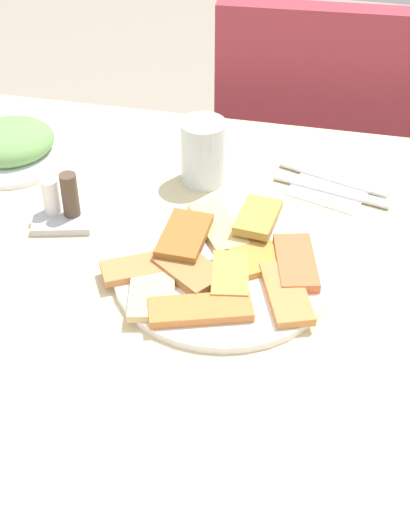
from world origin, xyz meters
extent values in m
cube|color=beige|center=(0.00, 0.00, 0.72)|extent=(1.06, 0.88, 0.02)
cylinder|color=#4D484A|center=(-0.47, 0.38, 0.35)|extent=(0.04, 0.04, 0.71)
cube|color=#99303D|center=(0.11, 0.77, 0.42)|extent=(0.44, 0.44, 0.06)
cube|color=#99303D|center=(0.12, 0.58, 0.68)|extent=(0.40, 0.07, 0.46)
cylinder|color=#946B47|center=(0.29, 0.97, 0.19)|extent=(0.03, 0.03, 0.39)
cylinder|color=#946B47|center=(-0.09, 0.94, 0.19)|extent=(0.03, 0.03, 0.39)
cylinder|color=#946B47|center=(0.31, 0.59, 0.19)|extent=(0.03, 0.03, 0.39)
cylinder|color=#946B47|center=(-0.07, 0.57, 0.19)|extent=(0.03, 0.03, 0.39)
cylinder|color=white|center=(0.04, 0.00, 0.74)|extent=(0.32, 0.32, 0.01)
cube|color=#C38B44|center=(0.06, -0.02, 0.75)|extent=(0.07, 0.10, 0.02)
cube|color=#C28939|center=(0.08, 0.04, 0.75)|extent=(0.11, 0.12, 0.01)
cube|color=#E9C97B|center=(0.02, 0.09, 0.75)|extent=(0.11, 0.13, 0.01)
cube|color=#CA8144|center=(0.14, -0.04, 0.75)|extent=(0.09, 0.13, 0.01)
cube|color=#DFBE86|center=(-0.04, -0.08, 0.75)|extent=(0.08, 0.11, 0.01)
cube|color=#976028|center=(-0.02, 0.04, 0.76)|extent=(0.07, 0.11, 0.01)
cube|color=#CE673C|center=(0.14, 0.02, 0.75)|extent=(0.08, 0.13, 0.01)
cube|color=#CB7E47|center=(-0.06, -0.03, 0.75)|extent=(0.13, 0.10, 0.01)
cube|color=#AE7842|center=(0.00, -0.02, 0.75)|extent=(0.11, 0.11, 0.02)
cube|color=#C7773A|center=(0.03, -0.10, 0.75)|extent=(0.15, 0.09, 0.01)
cube|color=#AE9341|center=(0.08, 0.10, 0.76)|extent=(0.07, 0.10, 0.01)
cylinder|color=white|center=(-0.38, 0.24, 0.74)|extent=(0.22, 0.22, 0.01)
ellipsoid|color=#6C9F55|center=(-0.38, 0.24, 0.76)|extent=(0.21, 0.21, 0.06)
sphere|color=#DFE454|center=(-0.36, 0.27, 0.76)|extent=(0.03, 0.03, 0.03)
cylinder|color=silver|center=(-0.04, 0.23, 0.78)|extent=(0.07, 0.07, 0.11)
cube|color=white|center=(0.18, 0.26, 0.73)|extent=(0.15, 0.15, 0.00)
cube|color=silver|center=(0.18, 0.24, 0.74)|extent=(0.20, 0.07, 0.00)
cube|color=silver|center=(0.18, 0.27, 0.74)|extent=(0.19, 0.08, 0.00)
cube|color=#B2B2B7|center=(-0.23, 0.08, 0.74)|extent=(0.11, 0.11, 0.01)
cylinder|color=white|center=(-0.24, 0.08, 0.77)|extent=(0.03, 0.03, 0.06)
cylinder|color=brown|center=(-0.21, 0.08, 0.78)|extent=(0.03, 0.03, 0.07)
camera|label=1|loc=(0.19, -0.82, 1.46)|focal=53.87mm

